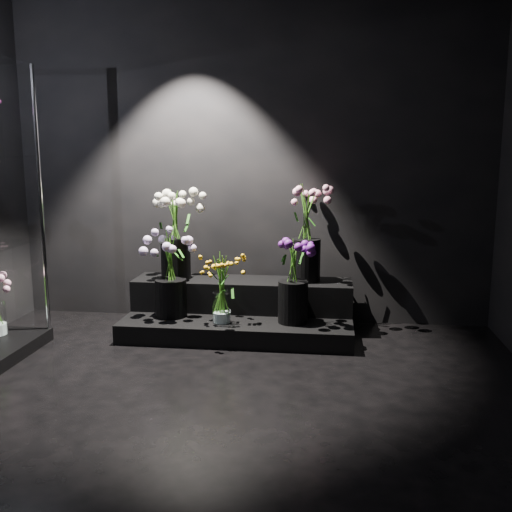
# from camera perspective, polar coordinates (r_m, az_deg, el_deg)

# --- Properties ---
(floor) EXTENTS (4.00, 4.00, 0.00)m
(floor) POSITION_cam_1_polar(r_m,az_deg,el_deg) (3.17, -5.84, -16.35)
(floor) COLOR black
(floor) RESTS_ON ground
(wall_back) EXTENTS (4.00, 0.00, 4.00)m
(wall_back) POSITION_cam_1_polar(r_m,az_deg,el_deg) (4.81, -0.68, 10.02)
(wall_back) COLOR black
(wall_back) RESTS_ON floor
(display_riser) EXTENTS (1.79, 0.79, 0.40)m
(display_riser) POSITION_cam_1_polar(r_m,az_deg,el_deg) (4.63, -1.56, -5.48)
(display_riser) COLOR black
(display_riser) RESTS_ON floor
(bouquet_orange_bells) EXTENTS (0.32, 0.32, 0.53)m
(bouquet_orange_bells) POSITION_cam_1_polar(r_m,az_deg,el_deg) (4.30, -3.47, -3.15)
(bouquet_orange_bells) COLOR white
(bouquet_orange_bells) RESTS_ON display_riser
(bouquet_lilac) EXTENTS (0.44, 0.44, 0.67)m
(bouquet_lilac) POSITION_cam_1_polar(r_m,az_deg,el_deg) (4.49, -8.58, -1.16)
(bouquet_lilac) COLOR black
(bouquet_lilac) RESTS_ON display_riser
(bouquet_purple) EXTENTS (0.32, 0.32, 0.66)m
(bouquet_purple) POSITION_cam_1_polar(r_m,az_deg,el_deg) (4.29, 3.75, -1.97)
(bouquet_purple) COLOR black
(bouquet_purple) RESTS_ON display_riser
(bouquet_cream_roses) EXTENTS (0.53, 0.53, 0.73)m
(bouquet_cream_roses) POSITION_cam_1_polar(r_m,az_deg,el_deg) (4.68, -8.11, 3.00)
(bouquet_cream_roses) COLOR black
(bouquet_cream_roses) RESTS_ON display_riser
(bouquet_pink_roses) EXTENTS (0.44, 0.44, 0.78)m
(bouquet_pink_roses) POSITION_cam_1_polar(r_m,az_deg,el_deg) (4.58, 5.02, 2.92)
(bouquet_pink_roses) COLOR black
(bouquet_pink_roses) RESTS_ON display_riser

